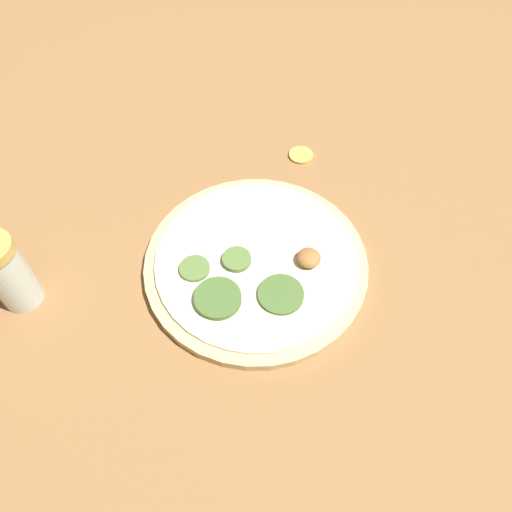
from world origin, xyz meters
TOP-DOWN VIEW (x-y plane):
  - ground_plane at (0.00, 0.00)m, footprint 3.00×3.00m
  - pizza at (-0.00, 0.00)m, footprint 0.26×0.26m
  - spice_jar at (0.09, 0.25)m, footprint 0.05×0.05m
  - loose_cap at (0.13, -0.15)m, footprint 0.03×0.03m

SIDE VIEW (x-z plane):
  - ground_plane at x=0.00m, z-range 0.00..0.00m
  - loose_cap at x=0.13m, z-range 0.00..0.01m
  - pizza at x=0.00m, z-range -0.01..0.02m
  - spice_jar at x=0.09m, z-range 0.00..0.10m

